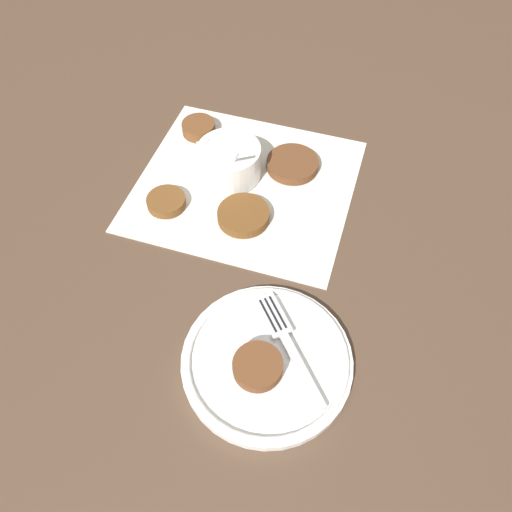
{
  "coord_description": "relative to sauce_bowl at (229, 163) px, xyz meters",
  "views": [
    {
      "loc": [
        -0.26,
        0.52,
        0.6
      ],
      "look_at": [
        -0.08,
        0.14,
        0.02
      ],
      "focal_mm": 35.0,
      "sensor_mm": 36.0,
      "label": 1
    }
  ],
  "objects": [
    {
      "name": "ground_plane",
      "position": [
        -0.03,
        0.01,
        -0.03
      ],
      "size": [
        4.0,
        4.0,
        0.0
      ],
      "primitive_type": "plane",
      "color": "#4C3828"
    },
    {
      "name": "fritter_on_plate",
      "position": [
        -0.19,
        0.3,
        -0.0
      ],
      "size": [
        0.06,
        0.06,
        0.02
      ],
      "color": "brown",
      "rests_on": "serving_plate"
    },
    {
      "name": "fritter_3",
      "position": [
        0.06,
        0.1,
        -0.02
      ],
      "size": [
        0.06,
        0.06,
        0.01
      ],
      "color": "brown",
      "rests_on": "napkin"
    },
    {
      "name": "sauce_bowl",
      "position": [
        0.0,
        0.0,
        0.0
      ],
      "size": [
        0.11,
        0.1,
        0.1
      ],
      "color": "white",
      "rests_on": "napkin"
    },
    {
      "name": "fritter_2",
      "position": [
        -0.09,
        -0.06,
        -0.02
      ],
      "size": [
        0.09,
        0.09,
        0.01
      ],
      "color": "brown",
      "rests_on": "napkin"
    },
    {
      "name": "serving_plate",
      "position": [
        -0.2,
        0.28,
        -0.02
      ],
      "size": [
        0.22,
        0.22,
        0.02
      ],
      "color": "white",
      "rests_on": "ground_plane"
    },
    {
      "name": "fritter_0",
      "position": [
        0.1,
        -0.07,
        -0.02
      ],
      "size": [
        0.06,
        0.06,
        0.02
      ],
      "color": "brown",
      "rests_on": "napkin"
    },
    {
      "name": "fritter_1",
      "position": [
        -0.06,
        0.08,
        -0.02
      ],
      "size": [
        0.08,
        0.08,
        0.02
      ],
      "color": "brown",
      "rests_on": "napkin"
    },
    {
      "name": "napkin",
      "position": [
        -0.04,
        0.01,
        -0.03
      ],
      "size": [
        0.39,
        0.36,
        0.0
      ],
      "color": "silver",
      "rests_on": "ground_plane"
    },
    {
      "name": "fork",
      "position": [
        -0.2,
        0.25,
        -0.01
      ],
      "size": [
        0.14,
        0.13,
        0.0
      ],
      "color": "silver",
      "rests_on": "serving_plate"
    }
  ]
}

